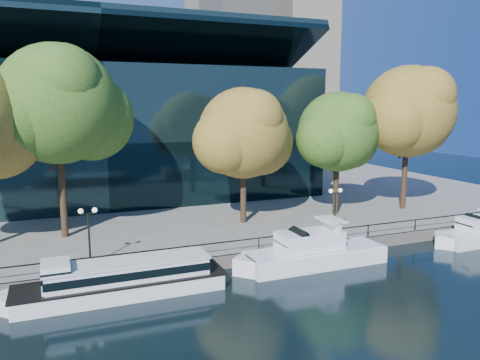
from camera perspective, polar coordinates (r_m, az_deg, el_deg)
name	(u,v)px	position (r m, az deg, el deg)	size (l,w,h in m)	color
ground	(210,288)	(31.57, -3.72, -12.98)	(160.00, 160.00, 0.00)	black
promenade	(126,189)	(65.81, -13.73, -1.03)	(90.00, 67.08, 1.00)	slate
railing	(195,246)	(33.85, -5.50, -7.97)	(88.20, 0.08, 0.99)	black
convention_building	(96,133)	(59.89, -17.18, 5.55)	(50.00, 24.57, 21.43)	black
tour_boat	(116,279)	(30.84, -14.83, -11.57)	(14.09, 3.14, 2.67)	white
cruiser_near	(310,252)	(35.45, 8.52, -8.69)	(11.96, 3.08, 3.46)	white
cruiser_far	(479,232)	(45.62, 27.16, -5.71)	(9.30, 2.58, 3.04)	white
tree_2	(60,107)	(40.45, -21.09, 8.34)	(12.01, 9.85, 15.74)	black
tree_3	(245,135)	(42.71, 0.66, 5.49)	(10.35, 8.49, 12.46)	black
tree_4	(339,134)	(47.22, 12.02, 5.56)	(9.83, 8.06, 12.17)	black
tree_5	(410,114)	(51.55, 20.00, 7.62)	(11.75, 9.64, 14.87)	black
lamp_1	(88,223)	(33.31, -18.00, -5.03)	(1.26, 0.36, 4.03)	black
lamp_2	(335,201)	(39.64, 11.54, -2.52)	(1.26, 0.36, 4.03)	black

